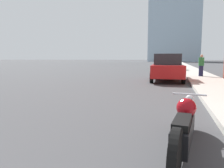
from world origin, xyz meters
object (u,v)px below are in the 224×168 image
(parked_car_red, at_px, (167,68))
(parked_car_silver, at_px, (172,62))
(parked_car_green, at_px, (171,63))
(pedestrian, at_px, (201,65))
(motorcycle, at_px, (184,126))

(parked_car_red, height_order, parked_car_silver, parked_car_silver)
(parked_car_red, distance_m, parked_car_green, 12.38)
(parked_car_green, bearing_deg, pedestrian, -74.29)
(parked_car_silver, height_order, pedestrian, parked_car_silver)
(parked_car_silver, relative_size, pedestrian, 2.45)
(parked_car_red, relative_size, pedestrian, 2.91)
(parked_car_red, bearing_deg, parked_car_silver, 87.04)
(parked_car_green, bearing_deg, parked_car_silver, 92.33)
(parked_car_red, distance_m, pedestrian, 3.62)
(parked_car_green, xyz_separation_m, pedestrian, (2.25, -9.64, 0.06))
(motorcycle, height_order, parked_car_silver, parked_car_silver)
(motorcycle, height_order, parked_car_green, parked_car_green)
(parked_car_silver, distance_m, pedestrian, 20.05)
(motorcycle, height_order, parked_car_red, parked_car_red)
(parked_car_red, height_order, parked_car_green, parked_car_green)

